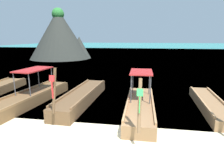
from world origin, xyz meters
TOP-DOWN VIEW (x-y plane):
  - ground at (0.00, 0.00)m, footprint 120.00×120.00m
  - sea_water at (0.00, 61.81)m, footprint 120.00×120.00m
  - longtail_boat_pink_ribbon at (-4.66, 3.47)m, footprint 2.12×7.12m
  - longtail_boat_red_ribbon at (-1.81, 4.36)m, footprint 1.42×6.28m
  - longtail_boat_green_ribbon at (1.45, 3.35)m, footprint 1.30×5.86m
  - longtail_boat_orange_ribbon at (4.96, 4.41)m, footprint 1.22×6.02m
  - karst_rock at (-12.46, 26.21)m, footprint 10.04×9.97m

SIDE VIEW (x-z plane):
  - ground at x=0.00m, z-range 0.00..0.00m
  - sea_water at x=0.00m, z-range 0.00..0.00m
  - longtail_boat_orange_ribbon at x=4.96m, z-range -1.07..1.58m
  - longtail_boat_red_ribbon at x=-1.81m, z-range -0.89..1.54m
  - longtail_boat_pink_ribbon at x=-4.66m, z-range -0.85..1.51m
  - longtail_boat_green_ribbon at x=1.45m, z-range -0.80..1.47m
  - karst_rock at x=-12.46m, z-range -0.20..8.07m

